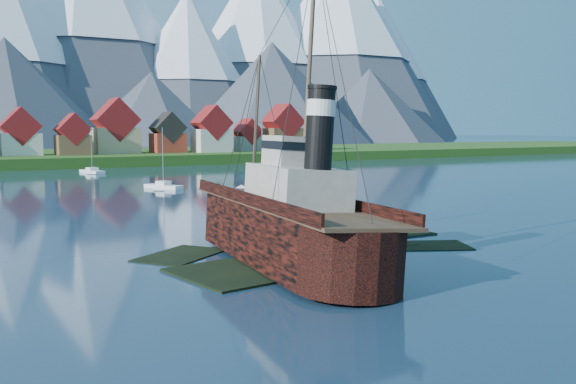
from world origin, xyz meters
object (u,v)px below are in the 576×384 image
tugboat_wreck (275,221)px  sailboat_d (262,188)px  sailboat_f (163,187)px  sailboat_e (92,172)px

tugboat_wreck → sailboat_d: bearing=70.5°
tugboat_wreck → sailboat_f: size_ratio=2.80×
sailboat_e → sailboat_f: (1.60, -47.29, 0.02)m
sailboat_d → sailboat_e: sailboat_d is taller
tugboat_wreck → sailboat_f: bearing=86.2°
sailboat_e → sailboat_f: bearing=-98.1°
tugboat_wreck → sailboat_f: (12.81, 64.94, -2.95)m
sailboat_e → tugboat_wreck: bearing=-105.8°
sailboat_d → sailboat_e: size_ratio=1.14×
sailboat_d → sailboat_e: bearing=131.6°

